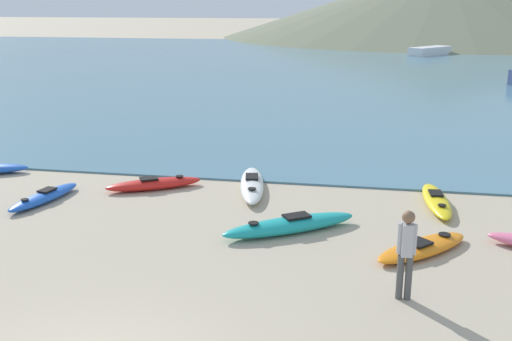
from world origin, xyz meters
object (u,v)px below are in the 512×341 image
Objects in this scene: kayak_on_sand_5 at (252,184)px; person_near_foreground at (406,249)px; kayak_on_sand_1 at (290,225)px; kayak_on_sand_0 at (44,197)px; kayak_on_sand_7 at (154,184)px; kayak_on_sand_6 at (436,200)px; moored_boat_0 at (430,51)px; kayak_on_sand_2 at (422,247)px.

person_near_foreground is (4.00, -5.96, 0.81)m from kayak_on_sand_5.
person_near_foreground is at bearing -49.51° from kayak_on_sand_1.
kayak_on_sand_0 is 5.76m from kayak_on_sand_5.
kayak_on_sand_7 reaches higher than kayak_on_sand_0.
kayak_on_sand_5 is (5.38, 2.08, 0.03)m from kayak_on_sand_0.
kayak_on_sand_1 is 1.08× the size of kayak_on_sand_6.
moored_boat_0 is at bearing 85.29° from kayak_on_sand_6.
kayak_on_sand_0 is 0.90× the size of kayak_on_sand_6.
kayak_on_sand_1 is 3.42m from kayak_on_sand_5.
kayak_on_sand_6 is 5.72m from person_near_foreground.
kayak_on_sand_1 is (6.90, -0.98, 0.04)m from kayak_on_sand_0.
kayak_on_sand_5 is 1.19× the size of kayak_on_sand_6.
kayak_on_sand_6 is at bearing -94.71° from moored_boat_0.
person_near_foreground is 0.32× the size of moored_boat_0.
kayak_on_sand_7 is (2.54, 1.65, 0.02)m from kayak_on_sand_0.
kayak_on_sand_1 is 0.60× the size of moored_boat_0.
kayak_on_sand_6 is (3.60, 2.64, -0.04)m from kayak_on_sand_1.
kayak_on_sand_1 is at bearing 130.49° from person_near_foreground.
person_near_foreground is (-1.12, -5.55, 0.84)m from kayak_on_sand_6.
kayak_on_sand_1 is at bearing -31.11° from kayak_on_sand_7.
kayak_on_sand_2 is 3.36m from kayak_on_sand_6.
moored_boat_0 is at bearing 79.29° from kayak_on_sand_5.
kayak_on_sand_5 reaches higher than kayak_on_sand_2.
kayak_on_sand_0 is 0.99× the size of kayak_on_sand_7.
person_near_foreground is at bearing -102.86° from kayak_on_sand_2.
moored_boat_0 is (9.13, 48.29, 0.29)m from kayak_on_sand_5.
kayak_on_sand_0 is 1.57× the size of person_near_foreground.
kayak_on_sand_0 is 52.41m from moored_boat_0.
person_near_foreground reaches higher than kayak_on_sand_7.
moored_boat_0 reaches higher than kayak_on_sand_7.
kayak_on_sand_5 reaches higher than kayak_on_sand_7.
moored_boat_0 is at bearing 84.60° from person_near_foreground.
kayak_on_sand_1 is 5.09m from kayak_on_sand_7.
kayak_on_sand_2 is at bearing -24.15° from kayak_on_sand_7.
person_near_foreground is (-0.51, -2.24, 0.86)m from kayak_on_sand_2.
kayak_on_sand_1 is 4.46m from kayak_on_sand_6.
kayak_on_sand_7 reaches higher than kayak_on_sand_2.
moored_boat_0 is at bearing 73.93° from kayak_on_sand_0.
kayak_on_sand_7 is 50.16m from moored_boat_0.
kayak_on_sand_6 is (5.12, -0.42, -0.03)m from kayak_on_sand_5.
kayak_on_sand_7 is (-2.83, -0.43, -0.01)m from kayak_on_sand_5.
moored_boat_0 reaches higher than kayak_on_sand_1.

